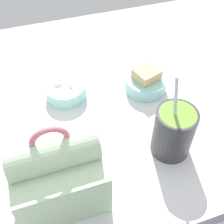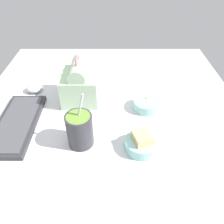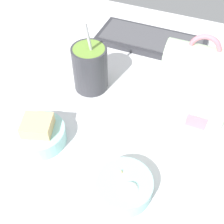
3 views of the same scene
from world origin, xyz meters
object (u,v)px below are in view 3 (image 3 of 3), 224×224
at_px(soup_cup, 90,68).
at_px(bento_bowl_snacks, 124,186).
at_px(keyboard, 151,41).
at_px(lunch_bag, 195,83).
at_px(bento_bowl_sandwich, 40,133).

xyz_separation_m(soup_cup, bento_bowl_snacks, (0.19, -0.25, -0.04)).
distance_m(keyboard, lunch_bag, 0.29).
xyz_separation_m(keyboard, lunch_bag, (0.17, -0.22, 0.07)).
xyz_separation_m(keyboard, bento_bowl_sandwich, (-0.11, -0.45, 0.01)).
height_order(keyboard, soup_cup, soup_cup).
height_order(keyboard, lunch_bag, lunch_bag).
xyz_separation_m(keyboard, bento_bowl_snacks, (0.10, -0.49, 0.01)).
bearing_deg(soup_cup, lunch_bag, 5.89).
xyz_separation_m(soup_cup, bento_bowl_sandwich, (-0.03, -0.20, -0.04)).
bearing_deg(bento_bowl_sandwich, lunch_bag, 39.46).
height_order(soup_cup, bento_bowl_sandwich, soup_cup).
distance_m(soup_cup, bento_bowl_snacks, 0.31).
distance_m(lunch_bag, soup_cup, 0.25).
xyz_separation_m(lunch_bag, bento_bowl_snacks, (-0.07, -0.27, -0.06)).
bearing_deg(keyboard, lunch_bag, -53.08).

